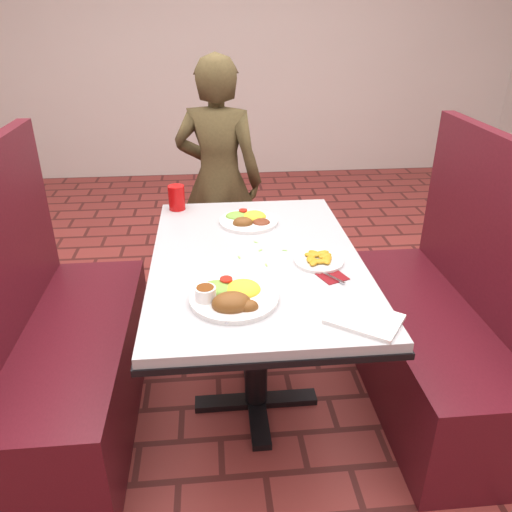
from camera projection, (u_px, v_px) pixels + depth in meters
name	position (u px, v px, depth m)	size (l,w,h in m)	color
dining_table	(256.00, 278.00, 1.98)	(0.81, 1.21, 0.75)	#B4B6B9
booth_bench_left	(63.00, 355.00, 2.05)	(0.47, 1.20, 1.17)	#57131D
booth_bench_right	(437.00, 334.00, 2.19)	(0.47, 1.20, 1.17)	#57131D
diner_person	(219.00, 181.00, 2.91)	(0.51, 0.34, 1.41)	brown
near_dinner_plate	(232.00, 293.00, 1.62)	(0.29, 0.29, 0.09)	white
far_dinner_plate	(249.00, 217.00, 2.22)	(0.26, 0.26, 0.07)	white
plantain_plate	(319.00, 260.00, 1.88)	(0.18, 0.18, 0.03)	white
maroon_napkin	(332.00, 277.00, 1.78)	(0.09, 0.09, 0.00)	maroon
spoon_utensil	(329.00, 276.00, 1.78)	(0.01, 0.14, 0.00)	silver
red_tumbler	(177.00, 198.00, 2.35)	(0.08, 0.08, 0.12)	red
paper_napkin	(364.00, 319.00, 1.53)	(0.21, 0.16, 0.01)	white
knife_utensil	(230.00, 306.00, 1.59)	(0.01, 0.19, 0.00)	silver
fork_utensil	(238.00, 309.00, 1.58)	(0.01, 0.13, 0.00)	silver
lettuce_shreds	(265.00, 249.00, 1.99)	(0.28, 0.32, 0.00)	#89CD52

